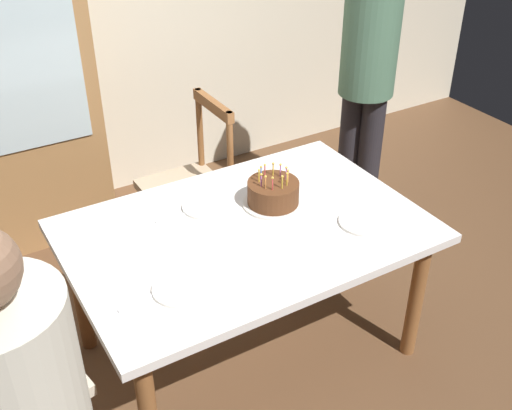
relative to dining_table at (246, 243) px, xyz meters
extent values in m
plane|color=brown|center=(0.00, 0.00, -0.64)|extent=(6.40, 6.40, 0.00)
cube|color=white|center=(0.00, 0.00, 0.06)|extent=(1.54, 1.04, 0.04)
cylinder|color=brown|center=(0.67, -0.42, -0.30)|extent=(0.07, 0.07, 0.68)
cylinder|color=brown|center=(-0.67, 0.42, -0.30)|extent=(0.07, 0.07, 0.68)
cylinder|color=brown|center=(0.67, 0.42, -0.30)|extent=(0.07, 0.07, 0.68)
cylinder|color=silver|center=(0.20, 0.10, 0.09)|extent=(0.28, 0.28, 0.01)
cylinder|color=#563019|center=(0.20, 0.10, 0.15)|extent=(0.24, 0.24, 0.11)
cylinder|color=#D872CC|center=(0.26, 0.09, 0.23)|extent=(0.01, 0.01, 0.05)
sphere|color=#FFC64C|center=(0.26, 0.09, 0.26)|extent=(0.01, 0.01, 0.01)
cylinder|color=#D872CC|center=(0.26, 0.13, 0.23)|extent=(0.01, 0.01, 0.05)
sphere|color=#FFC64C|center=(0.26, 0.13, 0.26)|extent=(0.01, 0.01, 0.01)
cylinder|color=yellow|center=(0.23, 0.15, 0.23)|extent=(0.01, 0.01, 0.05)
sphere|color=#FFC64C|center=(0.23, 0.15, 0.26)|extent=(0.01, 0.01, 0.01)
cylinder|color=#E54C4C|center=(0.19, 0.16, 0.23)|extent=(0.01, 0.01, 0.05)
sphere|color=#FFC64C|center=(0.19, 0.16, 0.26)|extent=(0.01, 0.01, 0.01)
cylinder|color=#4C7FE5|center=(0.17, 0.16, 0.23)|extent=(0.01, 0.01, 0.05)
sphere|color=#FFC64C|center=(0.17, 0.16, 0.26)|extent=(0.01, 0.01, 0.01)
cylinder|color=yellow|center=(0.15, 0.14, 0.23)|extent=(0.01, 0.01, 0.05)
sphere|color=#FFC64C|center=(0.15, 0.14, 0.26)|extent=(0.01, 0.01, 0.01)
cylinder|color=#D872CC|center=(0.13, 0.10, 0.23)|extent=(0.01, 0.01, 0.05)
sphere|color=#FFC64C|center=(0.13, 0.10, 0.26)|extent=(0.01, 0.01, 0.01)
cylinder|color=#F2994C|center=(0.14, 0.07, 0.23)|extent=(0.01, 0.01, 0.05)
sphere|color=#FFC64C|center=(0.14, 0.07, 0.26)|extent=(0.01, 0.01, 0.01)
cylinder|color=#E54C4C|center=(0.16, 0.05, 0.23)|extent=(0.01, 0.01, 0.05)
sphere|color=#FFC64C|center=(0.16, 0.05, 0.26)|extent=(0.01, 0.01, 0.01)
cylinder|color=yellow|center=(0.20, 0.03, 0.23)|extent=(0.01, 0.01, 0.05)
sphere|color=#FFC64C|center=(0.20, 0.03, 0.26)|extent=(0.01, 0.01, 0.01)
cylinder|color=yellow|center=(0.24, 0.05, 0.23)|extent=(0.01, 0.01, 0.05)
sphere|color=#FFC64C|center=(0.24, 0.05, 0.26)|extent=(0.01, 0.01, 0.01)
cylinder|color=#F2994C|center=(0.26, 0.07, 0.23)|extent=(0.01, 0.01, 0.05)
sphere|color=#FFC64C|center=(0.26, 0.07, 0.26)|extent=(0.01, 0.01, 0.01)
cylinder|color=white|center=(-0.42, -0.23, 0.09)|extent=(0.22, 0.22, 0.01)
cylinder|color=white|center=(-0.08, 0.23, 0.09)|extent=(0.22, 0.22, 0.01)
cylinder|color=white|center=(0.46, -0.23, 0.09)|extent=(0.22, 0.22, 0.01)
cube|color=silver|center=(-0.58, -0.22, 0.09)|extent=(0.18, 0.04, 0.01)
cube|color=silver|center=(-0.24, 0.23, 0.09)|extent=(0.18, 0.02, 0.01)
cube|color=tan|center=(0.08, 0.84, -0.19)|extent=(0.44, 0.44, 0.05)
cylinder|color=brown|center=(-0.09, 1.01, -0.43)|extent=(0.04, 0.04, 0.42)
cylinder|color=brown|center=(-0.09, 0.67, -0.43)|extent=(0.04, 0.04, 0.42)
cylinder|color=brown|center=(0.25, 1.01, -0.43)|extent=(0.04, 0.04, 0.42)
cylinder|color=brown|center=(0.25, 0.67, -0.43)|extent=(0.04, 0.04, 0.42)
cylinder|color=brown|center=(0.28, 1.02, 0.06)|extent=(0.04, 0.04, 0.50)
cylinder|color=brown|center=(0.28, 0.66, 0.06)|extent=(0.04, 0.04, 0.50)
cube|color=brown|center=(0.28, 0.84, 0.28)|extent=(0.04, 0.40, 0.06)
cube|color=beige|center=(-1.07, -0.11, -0.19)|extent=(0.51, 0.51, 0.05)
cylinder|color=brown|center=(-0.93, 0.08, -0.43)|extent=(0.04, 0.04, 0.42)
cylinder|color=silver|center=(-1.09, -0.85, 0.46)|extent=(0.32, 0.32, 0.65)
cylinder|color=#262328|center=(1.16, 0.72, -0.21)|extent=(0.14, 0.14, 0.86)
cylinder|color=#262328|center=(1.22, 0.61, -0.21)|extent=(0.14, 0.14, 0.86)
cylinder|color=#4C7259|center=(1.19, 0.67, 0.58)|extent=(0.32, 0.32, 0.72)
camera|label=1|loc=(-1.12, -1.96, 1.64)|focal=44.10mm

